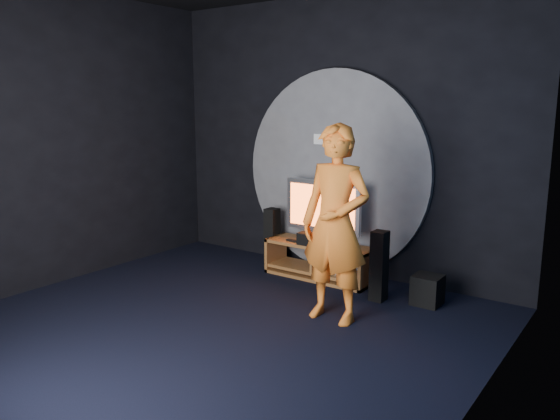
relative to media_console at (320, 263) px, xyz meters
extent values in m
plane|color=black|center=(-0.04, -2.05, -0.19)|extent=(5.00, 5.00, 0.00)
cube|color=black|center=(-0.04, 0.45, 1.56)|extent=(5.00, 0.04, 3.50)
cube|color=black|center=(-2.54, -2.05, 1.56)|extent=(0.04, 5.00, 3.50)
cube|color=black|center=(2.46, -2.05, 1.56)|extent=(0.04, 5.00, 3.50)
cylinder|color=#515156|center=(-0.04, 0.39, 1.11)|extent=(2.60, 0.08, 2.60)
cube|color=white|center=(-0.04, 0.34, 1.53)|extent=(0.55, 0.03, 0.13)
cube|color=#965A2E|center=(-0.01, 0.00, 0.24)|extent=(1.39, 0.45, 0.04)
cube|color=#965A2E|center=(-0.01, 0.00, -0.09)|extent=(1.35, 0.42, 0.04)
cube|color=#965A2E|center=(-0.68, 0.00, 0.03)|extent=(0.04, 0.45, 0.45)
cube|color=#965A2E|center=(0.67, 0.00, 0.03)|extent=(0.04, 0.45, 0.45)
cube|color=#965A2E|center=(-0.01, 0.00, 0.07)|extent=(0.03, 0.40, 0.29)
cube|color=#965A2E|center=(-0.01, 0.00, -0.17)|extent=(1.39, 0.45, 0.04)
cube|color=white|center=(0.37, 0.00, -0.05)|extent=(0.22, 0.16, 0.05)
cube|color=#B2B3B9|center=(-0.01, 0.07, 0.28)|extent=(0.36, 0.22, 0.04)
cylinder|color=#B2B3B9|center=(-0.01, 0.07, 0.35)|extent=(0.07, 0.07, 0.10)
cube|color=#B2B3B9|center=(-0.01, 0.07, 0.72)|extent=(1.04, 0.06, 0.64)
cube|color=#FE6123|center=(-0.01, 0.04, 0.72)|extent=(0.93, 0.01, 0.53)
cube|color=black|center=(-0.01, -0.15, 0.33)|extent=(0.40, 0.15, 0.15)
cube|color=black|center=(-0.33, -0.12, 0.27)|extent=(0.18, 0.05, 0.02)
cube|color=black|center=(-0.79, 0.06, 0.20)|extent=(0.16, 0.18, 0.80)
cube|color=black|center=(0.95, -0.29, 0.20)|extent=(0.16, 0.18, 0.80)
cube|color=black|center=(1.44, -0.10, -0.03)|extent=(0.30, 0.30, 0.33)
imported|color=orange|center=(0.81, -1.05, 0.80)|extent=(0.73, 0.48, 1.99)
camera|label=1|loc=(3.43, -5.67, 2.00)|focal=35.00mm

